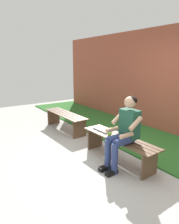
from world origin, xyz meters
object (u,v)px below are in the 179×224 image
(apple, at_px, (110,134))
(book_open, at_px, (102,130))
(bench_near, at_px, (119,143))
(person_seated, at_px, (124,130))
(bench_far, at_px, (65,118))

(apple, bearing_deg, book_open, -12.69)
(bench_near, relative_size, person_seated, 1.33)
(bench_near, xyz_separation_m, apple, (0.15, 0.10, 0.16))
(person_seated, bearing_deg, apple, -0.56)
(bench_near, relative_size, bench_far, 1.01)
(book_open, bearing_deg, person_seated, 172.04)
(bench_far, xyz_separation_m, person_seated, (-2.38, 0.10, 0.35))
(bench_near, xyz_separation_m, bench_far, (2.14, 0.00, -0.00))
(bench_far, distance_m, apple, 2.00)
(apple, bearing_deg, person_seated, 179.44)
(bench_near, height_order, bench_far, same)
(bench_near, xyz_separation_m, person_seated, (-0.24, 0.10, 0.35))
(apple, distance_m, book_open, 0.33)
(book_open, bearing_deg, apple, 165.47)
(bench_near, height_order, book_open, book_open)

